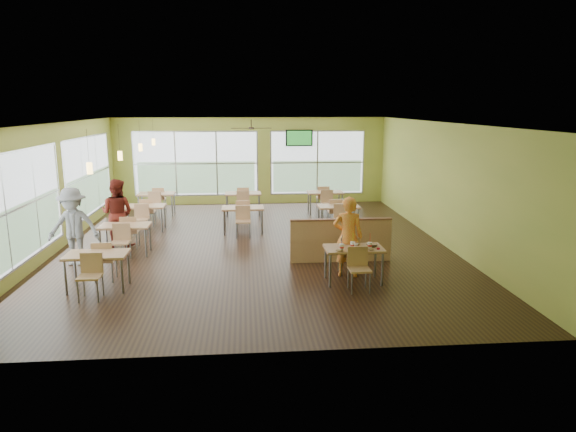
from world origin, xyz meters
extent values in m
plane|color=black|center=(0.00, 0.00, 0.00)|extent=(12.00, 12.00, 0.00)
plane|color=white|center=(0.00, 0.00, 3.20)|extent=(12.00, 12.00, 0.00)
cube|color=#BDBE4D|center=(0.00, 6.00, 1.60)|extent=(10.00, 0.04, 3.20)
cube|color=#BDBE4D|center=(0.00, -6.00, 1.60)|extent=(10.00, 0.04, 3.20)
cube|color=#BDBE4D|center=(-5.00, 0.00, 1.60)|extent=(0.04, 12.00, 3.20)
cube|color=#BDBE4D|center=(5.00, 0.00, 1.60)|extent=(0.04, 12.00, 3.20)
cube|color=white|center=(-4.98, -2.00, 1.53)|extent=(0.02, 4.50, 2.35)
cube|color=white|center=(-4.98, 3.00, 1.53)|extent=(0.02, 4.50, 2.35)
cube|color=white|center=(-2.00, 5.98, 1.53)|extent=(4.50, 0.02, 2.35)
cube|color=white|center=(2.50, 5.98, 1.53)|extent=(3.50, 0.02, 2.35)
cube|color=#B7BABC|center=(-4.97, 0.50, 0.35)|extent=(0.04, 9.40, 0.05)
cube|color=#B7BABC|center=(0.25, 5.97, 0.35)|extent=(8.00, 0.04, 0.05)
cube|color=tan|center=(2.00, -3.00, 0.73)|extent=(1.20, 0.70, 0.04)
cube|color=brown|center=(2.00, -3.00, 0.70)|extent=(1.22, 0.71, 0.01)
cylinder|color=slate|center=(1.46, -3.29, 0.35)|extent=(0.05, 0.05, 0.71)
cylinder|color=slate|center=(2.54, -3.29, 0.35)|extent=(0.05, 0.05, 0.71)
cylinder|color=slate|center=(1.46, -2.71, 0.35)|extent=(0.05, 0.05, 0.71)
cylinder|color=slate|center=(2.54, -2.71, 0.35)|extent=(0.05, 0.05, 0.71)
cube|color=tan|center=(2.00, -2.45, 0.45)|extent=(0.42, 0.42, 0.04)
cube|color=tan|center=(2.00, -2.26, 0.67)|extent=(0.42, 0.04, 0.40)
cube|color=tan|center=(2.00, -3.55, 0.45)|extent=(0.42, 0.42, 0.04)
cube|color=tan|center=(2.00, -3.74, 0.67)|extent=(0.42, 0.04, 0.40)
cube|color=tan|center=(2.00, -1.55, 0.50)|extent=(2.40, 0.12, 1.00)
cube|color=brown|center=(2.00, -1.55, 1.02)|extent=(2.40, 0.14, 0.04)
cube|color=tan|center=(-3.20, -3.00, 0.73)|extent=(1.20, 0.70, 0.04)
cube|color=brown|center=(-3.20, -3.00, 0.70)|extent=(1.22, 0.71, 0.01)
cylinder|color=slate|center=(-3.74, -3.29, 0.35)|extent=(0.05, 0.05, 0.71)
cylinder|color=slate|center=(-2.66, -3.29, 0.35)|extent=(0.05, 0.05, 0.71)
cylinder|color=slate|center=(-3.74, -2.71, 0.35)|extent=(0.05, 0.05, 0.71)
cylinder|color=slate|center=(-2.66, -2.71, 0.35)|extent=(0.05, 0.05, 0.71)
cube|color=tan|center=(-3.20, -2.45, 0.45)|extent=(0.42, 0.42, 0.04)
cube|color=tan|center=(-3.20, -2.26, 0.67)|extent=(0.42, 0.04, 0.40)
cube|color=tan|center=(-3.20, -3.55, 0.45)|extent=(0.42, 0.42, 0.04)
cube|color=tan|center=(-3.20, -3.74, 0.67)|extent=(0.42, 0.04, 0.40)
cube|color=tan|center=(-3.20, -0.50, 0.73)|extent=(1.20, 0.70, 0.04)
cube|color=brown|center=(-3.20, -0.50, 0.70)|extent=(1.22, 0.71, 0.01)
cylinder|color=slate|center=(-3.74, -0.79, 0.35)|extent=(0.05, 0.05, 0.71)
cylinder|color=slate|center=(-2.66, -0.79, 0.35)|extent=(0.05, 0.05, 0.71)
cylinder|color=slate|center=(-3.74, -0.21, 0.35)|extent=(0.05, 0.05, 0.71)
cylinder|color=slate|center=(-2.66, -0.21, 0.35)|extent=(0.05, 0.05, 0.71)
cube|color=tan|center=(-3.20, 0.05, 0.45)|extent=(0.42, 0.42, 0.04)
cube|color=tan|center=(-3.20, 0.24, 0.67)|extent=(0.42, 0.04, 0.40)
cube|color=tan|center=(-3.20, -1.05, 0.45)|extent=(0.42, 0.42, 0.04)
cube|color=tan|center=(-3.20, -1.24, 0.67)|extent=(0.42, 0.04, 0.40)
cube|color=tan|center=(-3.20, 2.00, 0.73)|extent=(1.20, 0.70, 0.04)
cube|color=brown|center=(-3.20, 2.00, 0.70)|extent=(1.22, 0.71, 0.01)
cylinder|color=slate|center=(-3.74, 1.71, 0.35)|extent=(0.05, 0.05, 0.71)
cylinder|color=slate|center=(-2.66, 1.71, 0.35)|extent=(0.05, 0.05, 0.71)
cylinder|color=slate|center=(-3.74, 2.29, 0.35)|extent=(0.05, 0.05, 0.71)
cylinder|color=slate|center=(-2.66, 2.29, 0.35)|extent=(0.05, 0.05, 0.71)
cube|color=tan|center=(-3.20, 2.55, 0.45)|extent=(0.42, 0.42, 0.04)
cube|color=tan|center=(-3.20, 2.74, 0.67)|extent=(0.42, 0.04, 0.40)
cube|color=tan|center=(-3.20, 1.45, 0.45)|extent=(0.42, 0.42, 0.04)
cube|color=tan|center=(-3.20, 1.26, 0.67)|extent=(0.42, 0.04, 0.40)
cube|color=tan|center=(-3.20, 4.20, 0.73)|extent=(1.20, 0.70, 0.04)
cube|color=brown|center=(-3.20, 4.20, 0.70)|extent=(1.22, 0.71, 0.01)
cylinder|color=slate|center=(-3.74, 3.91, 0.35)|extent=(0.05, 0.05, 0.71)
cylinder|color=slate|center=(-2.66, 3.91, 0.35)|extent=(0.05, 0.05, 0.71)
cylinder|color=slate|center=(-3.74, 4.49, 0.35)|extent=(0.05, 0.05, 0.71)
cylinder|color=slate|center=(-2.66, 4.49, 0.35)|extent=(0.05, 0.05, 0.71)
cube|color=tan|center=(-3.20, 4.75, 0.45)|extent=(0.42, 0.42, 0.04)
cube|color=tan|center=(-3.20, 4.94, 0.67)|extent=(0.42, 0.04, 0.40)
cube|color=tan|center=(-3.20, 3.65, 0.45)|extent=(0.42, 0.42, 0.04)
cube|color=tan|center=(-3.20, 3.46, 0.67)|extent=(0.42, 0.04, 0.40)
cube|color=tan|center=(-0.30, 1.50, 0.73)|extent=(1.20, 0.70, 0.04)
cube|color=brown|center=(-0.30, 1.50, 0.70)|extent=(1.22, 0.71, 0.01)
cylinder|color=slate|center=(-0.84, 1.21, 0.35)|extent=(0.05, 0.05, 0.71)
cylinder|color=slate|center=(0.24, 1.21, 0.35)|extent=(0.05, 0.05, 0.71)
cylinder|color=slate|center=(-0.84, 1.79, 0.35)|extent=(0.05, 0.05, 0.71)
cylinder|color=slate|center=(0.24, 1.79, 0.35)|extent=(0.05, 0.05, 0.71)
cube|color=tan|center=(-0.30, 2.05, 0.45)|extent=(0.42, 0.42, 0.04)
cube|color=tan|center=(-0.30, 2.24, 0.67)|extent=(0.42, 0.04, 0.40)
cube|color=tan|center=(-0.30, 0.95, 0.45)|extent=(0.42, 0.42, 0.04)
cube|color=tan|center=(-0.30, 0.76, 0.67)|extent=(0.42, 0.04, 0.40)
cube|color=tan|center=(-0.30, 4.00, 0.73)|extent=(1.20, 0.70, 0.04)
cube|color=brown|center=(-0.30, 4.00, 0.70)|extent=(1.22, 0.71, 0.01)
cylinder|color=slate|center=(-0.84, 3.71, 0.35)|extent=(0.05, 0.05, 0.71)
cylinder|color=slate|center=(0.24, 3.71, 0.35)|extent=(0.05, 0.05, 0.71)
cylinder|color=slate|center=(-0.84, 4.29, 0.35)|extent=(0.05, 0.05, 0.71)
cylinder|color=slate|center=(0.24, 4.29, 0.35)|extent=(0.05, 0.05, 0.71)
cube|color=tan|center=(-0.30, 4.55, 0.45)|extent=(0.42, 0.42, 0.04)
cube|color=tan|center=(-0.30, 4.74, 0.67)|extent=(0.42, 0.04, 0.40)
cube|color=tan|center=(-0.30, 3.45, 0.45)|extent=(0.42, 0.42, 0.04)
cube|color=tan|center=(-0.30, 3.26, 0.67)|extent=(0.42, 0.04, 0.40)
cube|color=tan|center=(2.50, 1.50, 0.73)|extent=(1.20, 0.70, 0.04)
cube|color=brown|center=(2.50, 1.50, 0.70)|extent=(1.22, 0.71, 0.01)
cylinder|color=slate|center=(1.96, 1.21, 0.35)|extent=(0.05, 0.05, 0.71)
cylinder|color=slate|center=(3.04, 1.21, 0.35)|extent=(0.05, 0.05, 0.71)
cylinder|color=slate|center=(1.96, 1.79, 0.35)|extent=(0.05, 0.05, 0.71)
cylinder|color=slate|center=(3.04, 1.79, 0.35)|extent=(0.05, 0.05, 0.71)
cube|color=tan|center=(2.50, 2.05, 0.45)|extent=(0.42, 0.42, 0.04)
cube|color=tan|center=(2.50, 2.24, 0.67)|extent=(0.42, 0.04, 0.40)
cube|color=tan|center=(2.50, 0.95, 0.45)|extent=(0.42, 0.42, 0.04)
cube|color=tan|center=(2.50, 0.76, 0.67)|extent=(0.42, 0.04, 0.40)
cube|color=tan|center=(2.50, 4.00, 0.73)|extent=(1.20, 0.70, 0.04)
cube|color=brown|center=(2.50, 4.00, 0.70)|extent=(1.22, 0.71, 0.01)
cylinder|color=slate|center=(1.96, 3.71, 0.35)|extent=(0.05, 0.05, 0.71)
cylinder|color=slate|center=(3.04, 3.71, 0.35)|extent=(0.05, 0.05, 0.71)
cylinder|color=slate|center=(1.96, 4.29, 0.35)|extent=(0.05, 0.05, 0.71)
cylinder|color=slate|center=(3.04, 4.29, 0.35)|extent=(0.05, 0.05, 0.71)
cube|color=tan|center=(2.50, 4.55, 0.45)|extent=(0.42, 0.42, 0.04)
cube|color=tan|center=(2.50, 4.74, 0.67)|extent=(0.42, 0.04, 0.40)
cube|color=tan|center=(2.50, 3.45, 0.45)|extent=(0.42, 0.42, 0.04)
cube|color=tan|center=(2.50, 3.26, 0.67)|extent=(0.42, 0.04, 0.40)
cylinder|color=#2D2119|center=(-3.20, -3.00, 2.85)|extent=(0.01, 0.01, 0.70)
cylinder|color=#FFC755|center=(-3.20, -3.00, 2.45)|extent=(0.11, 0.11, 0.22)
cylinder|color=#2D2119|center=(-3.20, -0.50, 2.85)|extent=(0.01, 0.01, 0.70)
cylinder|color=#FFC755|center=(-3.20, -0.50, 2.45)|extent=(0.11, 0.11, 0.22)
cylinder|color=#2D2119|center=(-3.20, 2.00, 2.85)|extent=(0.01, 0.01, 0.70)
cylinder|color=#FFC755|center=(-3.20, 2.00, 2.45)|extent=(0.11, 0.11, 0.22)
cylinder|color=#2D2119|center=(-3.20, 4.20, 2.85)|extent=(0.01, 0.01, 0.70)
cylinder|color=#FFC755|center=(-3.20, 4.20, 2.45)|extent=(0.11, 0.11, 0.22)
cylinder|color=#2D2119|center=(0.00, 3.00, 3.08)|extent=(0.03, 0.03, 0.24)
cylinder|color=#2D2119|center=(0.00, 3.00, 2.94)|extent=(0.16, 0.16, 0.06)
cube|color=#2D2119|center=(0.35, 3.00, 2.94)|extent=(0.55, 0.10, 0.01)
cube|color=#2D2119|center=(0.00, 3.35, 2.94)|extent=(0.10, 0.55, 0.01)
cube|color=#2D2119|center=(-0.35, 3.00, 2.94)|extent=(0.55, 0.10, 0.01)
cube|color=#2D2119|center=(0.00, 2.65, 2.94)|extent=(0.10, 0.55, 0.01)
cube|color=black|center=(1.80, 5.90, 2.45)|extent=(1.00, 0.06, 0.60)
cube|color=#26812C|center=(1.80, 5.87, 2.45)|extent=(0.90, 0.01, 0.52)
imported|color=#F54D1B|center=(1.95, -2.61, 0.88)|extent=(0.71, 0.54, 1.75)
imported|color=#5F1C14|center=(-3.55, 0.27, 0.89)|extent=(1.02, 0.88, 1.78)
imported|color=slate|center=(-4.18, -1.25, 0.91)|extent=(1.19, 0.71, 1.81)
cone|color=white|center=(1.71, -3.20, 0.81)|extent=(0.09, 0.09, 0.13)
cylinder|color=red|center=(1.71, -3.20, 0.82)|extent=(0.09, 0.09, 0.04)
cylinder|color=white|center=(1.71, -3.20, 0.88)|extent=(0.10, 0.10, 0.01)
cylinder|color=blue|center=(1.71, -3.20, 0.99)|extent=(0.02, 0.06, 0.23)
cone|color=white|center=(1.96, -3.08, 0.82)|extent=(0.10, 0.10, 0.13)
cylinder|color=red|center=(1.96, -3.08, 0.82)|extent=(0.09, 0.09, 0.04)
cylinder|color=white|center=(1.96, -3.08, 0.89)|extent=(0.10, 0.10, 0.01)
cylinder|color=yellow|center=(1.96, -3.08, 1.00)|extent=(0.02, 0.06, 0.24)
cone|color=white|center=(2.01, -3.13, 0.80)|extent=(0.08, 0.08, 0.11)
cylinder|color=red|center=(2.01, -3.13, 0.81)|extent=(0.07, 0.07, 0.03)
cylinder|color=white|center=(2.01, -3.13, 0.86)|extent=(0.08, 0.08, 0.01)
cylinder|color=red|center=(2.01, -3.13, 0.95)|extent=(0.02, 0.05, 0.19)
cone|color=white|center=(2.30, -3.12, 0.81)|extent=(0.09, 0.09, 0.13)
cylinder|color=red|center=(2.30, -3.12, 0.82)|extent=(0.09, 0.09, 0.04)
cylinder|color=white|center=(2.30, -3.12, 0.88)|extent=(0.10, 0.10, 0.01)
cylinder|color=red|center=(2.30, -3.12, 0.99)|extent=(0.03, 0.06, 0.23)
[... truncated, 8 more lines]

